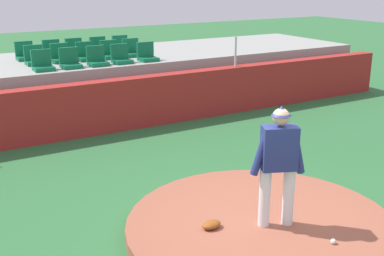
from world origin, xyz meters
name	(u,v)px	position (x,y,z in m)	size (l,w,h in m)	color
ground_plane	(261,234)	(0.00, 0.00, 0.00)	(60.00, 60.00, 0.00)	#2C6736
pitchers_mound	(262,228)	(0.00, 0.00, 0.10)	(4.07, 4.07, 0.21)	#96523D
pitcher	(279,158)	(0.11, -0.17, 1.25)	(0.79, 0.43, 1.81)	silver
baseball	(333,241)	(0.45, -1.00, 0.24)	(0.07, 0.07, 0.07)	white
fielding_glove	(212,225)	(-0.76, 0.21, 0.26)	(0.30, 0.20, 0.11)	brown
brick_barrier	(114,105)	(0.00, 5.96, 0.64)	(18.00, 0.40, 1.29)	#A12522
fence_post_right	(236,52)	(3.64, 5.96, 1.70)	(0.06, 0.06, 0.83)	silver
bleacher_platform	(82,83)	(0.00, 8.43, 0.74)	(17.48, 3.87, 1.49)	#969892
stadium_chair_0	(43,64)	(-1.40, 7.01, 1.64)	(0.48, 0.44, 0.50)	#106640
stadium_chair_1	(70,62)	(-0.71, 7.02, 1.64)	(0.48, 0.44, 0.50)	#106640
stadium_chair_2	(97,59)	(0.00, 7.00, 1.64)	(0.48, 0.44, 0.50)	#106640
stadium_chair_3	(121,57)	(0.67, 7.02, 1.64)	(0.48, 0.44, 0.50)	#106640
stadium_chair_4	(147,55)	(1.43, 7.01, 1.64)	(0.48, 0.44, 0.50)	#106640
stadium_chair_5	(35,59)	(-1.37, 7.94, 1.64)	(0.48, 0.44, 0.50)	#106640
stadium_chair_6	(61,56)	(-0.68, 7.95, 1.64)	(0.48, 0.44, 0.50)	#106640
stadium_chair_7	(86,55)	(0.00, 7.91, 1.64)	(0.48, 0.44, 0.50)	#106640
stadium_chair_8	(110,53)	(0.70, 7.89, 1.64)	(0.48, 0.44, 0.50)	#106640
stadium_chair_9	(132,51)	(1.38, 7.95, 1.64)	(0.48, 0.44, 0.50)	#106640
stadium_chair_10	(25,54)	(-1.43, 8.84, 1.64)	(0.48, 0.44, 0.50)	#106640
stadium_chair_11	(52,52)	(-0.68, 8.83, 1.64)	(0.48, 0.44, 0.50)	#106640
stadium_chair_12	(75,50)	(-0.02, 8.84, 1.64)	(0.48, 0.44, 0.50)	#106640
stadium_chair_13	(99,49)	(0.71, 8.82, 1.64)	(0.48, 0.44, 0.50)	#106640
stadium_chair_14	(121,47)	(1.41, 8.82, 1.64)	(0.48, 0.44, 0.50)	#106640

